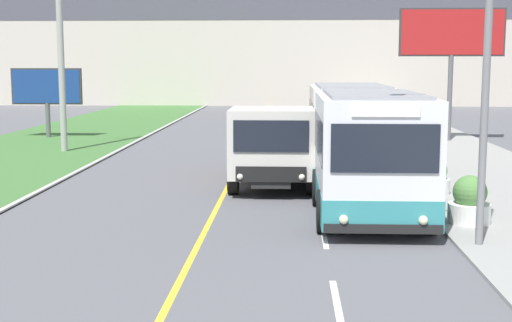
% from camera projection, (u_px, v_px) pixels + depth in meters
% --- Properties ---
extents(city_bus, '(2.74, 11.57, 3.17)m').
position_uv_depth(city_bus, '(359.00, 142.00, 20.66)').
color(city_bus, silver).
rests_on(city_bus, ground_plane).
extents(dump_truck, '(2.59, 6.47, 2.54)m').
position_uv_depth(dump_truck, '(273.00, 147.00, 22.02)').
color(dump_truck, black).
rests_on(dump_truck, ground_plane).
extents(utility_pole_far, '(1.80, 0.28, 10.56)m').
position_uv_depth(utility_pole_far, '(60.00, 28.00, 30.57)').
color(utility_pole_far, '#9E9E99').
rests_on(utility_pole_far, ground_plane).
extents(traffic_light_mast, '(2.28, 0.32, 6.41)m').
position_uv_depth(traffic_light_mast, '(457.00, 54.00, 14.55)').
color(traffic_light_mast, slate).
rests_on(traffic_light_mast, ground_plane).
extents(billboard_large, '(5.06, 0.24, 6.49)m').
position_uv_depth(billboard_large, '(452.00, 38.00, 34.42)').
color(billboard_large, '#59595B').
rests_on(billboard_large, ground_plane).
extents(billboard_small, '(3.65, 0.24, 3.60)m').
position_uv_depth(billboard_small, '(47.00, 89.00, 36.74)').
color(billboard_small, '#59595B').
rests_on(billboard_small, ground_plane).
extents(planter_round_near, '(1.01, 1.01, 1.16)m').
position_uv_depth(planter_round_near, '(470.00, 202.00, 16.98)').
color(planter_round_near, silver).
rests_on(planter_round_near, sidewalk_right).
extents(planter_round_second, '(0.93, 0.93, 1.06)m').
position_uv_depth(planter_round_second, '(434.00, 178.00, 20.80)').
color(planter_round_second, silver).
rests_on(planter_round_second, sidewalk_right).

